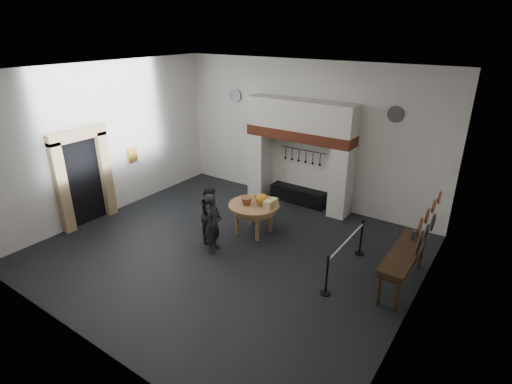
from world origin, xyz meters
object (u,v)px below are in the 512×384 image
Objects in this scene: side_table at (405,252)px; barrier_post_far at (361,238)px; iron_range at (298,195)px; visitor_far at (211,214)px; work_table at (254,205)px; visitor_near at (213,223)px; barrier_post_near at (327,276)px.

side_table is 1.52m from barrier_post_far.
iron_range is 3.61m from visitor_far.
side_table is (4.10, -2.70, 0.62)m from iron_range.
visitor_near is at bearing -102.35° from work_table.
side_table is 2.44× the size of barrier_post_near.
barrier_post_near is (3.19, -0.03, -0.34)m from visitor_near.
side_table is at bearing -88.96° from visitor_near.
visitor_near is at bearing 179.52° from barrier_post_near.
side_table is at bearing -31.99° from barrier_post_far.
visitor_near reaches higher than side_table.
work_table is 1.42m from visitor_near.
work_table is 0.64× the size of side_table.
visitor_far is 1.73× the size of barrier_post_far.
barrier_post_far is (0.00, 2.00, 0.00)m from barrier_post_near.
work_table is 4.13m from side_table.
iron_range is 3.95m from visitor_near.
visitor_far is (-0.73, -3.50, 0.53)m from iron_range.
visitor_near is 1.02× the size of visitor_far.
visitor_near reaches higher than barrier_post_far.
visitor_far is at bearing 173.22° from barrier_post_near.
iron_range is 0.86× the size of side_table.
barrier_post_near reaches higher than work_table.
iron_range is at bearing -41.88° from visitor_far.
work_table is at bearing -168.52° from barrier_post_far.
barrier_post_near is at bearing -126.94° from visitor_far.
side_table is (4.83, 0.80, 0.09)m from visitor_far.
iron_range is 2.58m from work_table.
work_table is 1.56× the size of barrier_post_far.
barrier_post_near is at bearing -135.36° from side_table.
visitor_near is at bearing -165.16° from visitor_far.
barrier_post_near is at bearing -53.93° from iron_range.
iron_range is at bearing 126.07° from barrier_post_near.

